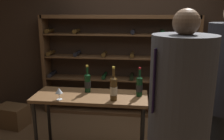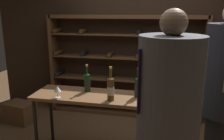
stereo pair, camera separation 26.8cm
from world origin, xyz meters
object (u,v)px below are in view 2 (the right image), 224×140
at_px(wine_glass_stemmed_center, 58,89).
at_px(wine_bottle_gold_foil, 87,82).
at_px(wine_rack, 124,67).
at_px(tasting_table, 89,102).
at_px(wine_bottle_green_slim, 111,88).
at_px(person_bystander_red_print, 168,118).
at_px(wine_crate, 20,112).
at_px(wine_bottle_red_label, 138,87).

bearing_deg(wine_glass_stemmed_center, wine_bottle_gold_foil, 48.35).
xyz_separation_m(wine_rack, tasting_table, (-0.20, -1.46, -0.12)).
relative_size(wine_bottle_green_slim, wine_glass_stemmed_center, 2.79).
relative_size(wine_rack, wine_bottle_green_slim, 6.96).
xyz_separation_m(wine_rack, wine_bottle_green_slim, (0.10, -1.60, 0.12)).
relative_size(wine_rack, wine_bottle_gold_foil, 7.92).
bearing_deg(person_bystander_red_print, wine_crate, 88.38).
height_order(person_bystander_red_print, wine_bottle_gold_foil, person_bystander_red_print).
bearing_deg(wine_glass_stemmed_center, wine_crate, 142.16).
xyz_separation_m(wine_crate, wine_bottle_red_label, (2.11, -0.69, 0.84)).
bearing_deg(tasting_table, wine_bottle_red_label, 3.83).
xyz_separation_m(wine_bottle_green_slim, wine_bottle_gold_foil, (-0.36, 0.25, -0.02)).
bearing_deg(wine_bottle_gold_foil, tasting_table, -61.83).
distance_m(person_bystander_red_print, wine_crate, 3.03).
height_order(tasting_table, wine_bottle_red_label, wine_bottle_red_label).
bearing_deg(wine_crate, wine_bottle_red_label, -18.05).
height_order(tasting_table, person_bystander_red_print, person_bystander_red_print).
bearing_deg(wine_glass_stemmed_center, person_bystander_red_print, -26.77).
bearing_deg(person_bystander_red_print, tasting_table, 79.14).
bearing_deg(wine_bottle_green_slim, wine_rack, 93.60).
distance_m(wine_bottle_red_label, wine_glass_stemmed_center, 0.96).
bearing_deg(wine_glass_stemmed_center, tasting_table, 30.48).
bearing_deg(wine_bottle_red_label, wine_rack, 105.49).
xyz_separation_m(tasting_table, wine_bottle_green_slim, (0.30, -0.14, 0.25)).
xyz_separation_m(wine_rack, wine_glass_stemmed_center, (-0.53, -1.66, 0.08)).
xyz_separation_m(person_bystander_red_print, wine_bottle_gold_foil, (-0.99, 0.94, -0.04)).
distance_m(wine_crate, wine_bottle_gold_foil, 1.79).
height_order(tasting_table, wine_bottle_gold_foil, wine_bottle_gold_foil).
xyz_separation_m(tasting_table, wine_glass_stemmed_center, (-0.33, -0.19, 0.21)).
height_order(person_bystander_red_print, wine_bottle_green_slim, person_bystander_red_print).
bearing_deg(tasting_table, wine_rack, 82.13).
xyz_separation_m(wine_bottle_green_slim, wine_glass_stemmed_center, (-0.63, -0.06, -0.04)).
relative_size(wine_rack, person_bystander_red_print, 1.46).
xyz_separation_m(wine_bottle_gold_foil, wine_glass_stemmed_center, (-0.27, -0.30, -0.02)).
relative_size(wine_bottle_green_slim, wine_bottle_gold_foil, 1.14).
bearing_deg(wine_bottle_green_slim, person_bystander_red_print, -47.85).
bearing_deg(wine_bottle_gold_foil, wine_bottle_red_label, -6.11).
height_order(wine_rack, wine_bottle_green_slim, wine_rack).
distance_m(tasting_table, wine_bottle_red_label, 0.64).
relative_size(wine_rack, wine_crate, 5.82).
bearing_deg(wine_rack, wine_crate, -156.86).
distance_m(wine_bottle_gold_foil, wine_glass_stemmed_center, 0.41).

